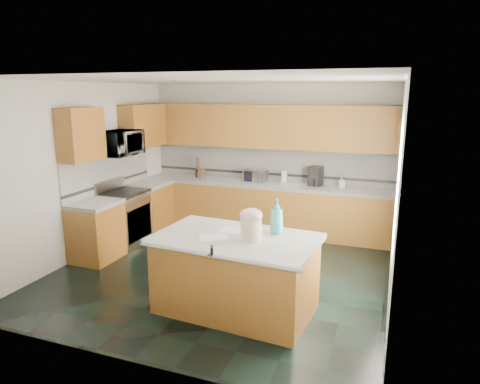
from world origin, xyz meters
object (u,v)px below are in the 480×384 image
at_px(island_base, 236,276).
at_px(soap_bottle_island, 277,216).
at_px(knife_block, 201,173).
at_px(coffee_maker, 316,176).
at_px(treat_jar, 251,229).
at_px(toaster_oven, 255,176).
at_px(island_top, 236,239).

xyz_separation_m(island_base, soap_bottle_island, (0.41, 0.28, 0.70)).
bearing_deg(knife_block, coffee_maker, 5.84).
xyz_separation_m(soap_bottle_island, coffee_maker, (-0.05, 2.79, -0.03)).
distance_m(treat_jar, knife_block, 3.72).
height_order(toaster_oven, coffee_maker, coffee_maker).
bearing_deg(island_base, island_top, 0.00).
bearing_deg(soap_bottle_island, knife_block, 109.73).
bearing_deg(island_top, soap_bottle_island, 38.33).
relative_size(island_top, knife_block, 9.51).
distance_m(toaster_oven, coffee_maker, 1.12).
bearing_deg(coffee_maker, soap_bottle_island, -72.70).
xyz_separation_m(treat_jar, knife_block, (-2.08, 3.09, -0.03)).
bearing_deg(island_base, coffee_maker, 87.54).
xyz_separation_m(treat_jar, soap_bottle_island, (0.21, 0.33, 0.08)).
distance_m(soap_bottle_island, coffee_maker, 2.79).
bearing_deg(toaster_oven, coffee_maker, 17.13).
xyz_separation_m(island_base, island_top, (0.00, 0.00, 0.46)).
relative_size(treat_jar, knife_block, 1.28).
xyz_separation_m(toaster_oven, coffee_maker, (1.12, 0.03, 0.06)).
bearing_deg(treat_jar, toaster_oven, 90.12).
xyz_separation_m(soap_bottle_island, knife_block, (-2.28, 2.76, -0.11)).
bearing_deg(toaster_oven, treat_jar, -57.13).
bearing_deg(knife_block, toaster_oven, 5.07).
bearing_deg(island_top, toaster_oven, 108.21).
bearing_deg(knife_block, soap_bottle_island, -45.37).
relative_size(island_top, soap_bottle_island, 4.50).
bearing_deg(coffee_maker, island_base, -80.38).
bearing_deg(toaster_oven, soap_bottle_island, -51.51).
xyz_separation_m(knife_block, coffee_maker, (2.23, 0.03, 0.08)).
height_order(soap_bottle_island, coffee_maker, soap_bottle_island).
bearing_deg(toaster_oven, island_base, -60.39).
bearing_deg(island_base, toaster_oven, 108.21).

